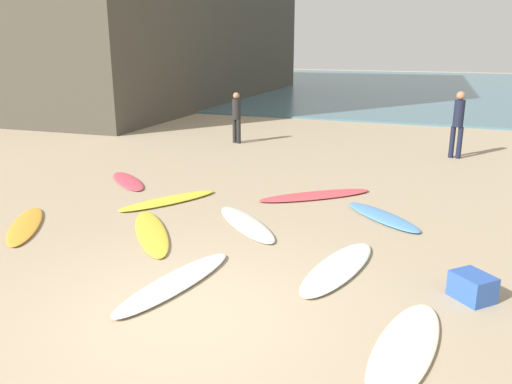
{
  "coord_description": "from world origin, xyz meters",
  "views": [
    {
      "loc": [
        2.8,
        -4.73,
        3.11
      ],
      "look_at": [
        -0.81,
        4.29,
        0.3
      ],
      "focal_mm": 36.06,
      "sensor_mm": 36.0,
      "label": 1
    }
  ],
  "objects_px": {
    "surfboard_3": "(382,217)",
    "surfboard_0": "(151,232)",
    "surfboard_2": "(25,225)",
    "beachgoer_mid": "(236,115)",
    "surfboard_8": "(169,200)",
    "beach_cooler": "(472,287)",
    "surfboard_1": "(128,181)",
    "surfboard_9": "(315,195)",
    "surfboard_5": "(246,224)",
    "surfboard_7": "(175,282)",
    "surfboard_4": "(405,347)",
    "surfboard_6": "(338,268)",
    "beachgoer_far": "(458,121)"
  },
  "relations": [
    {
      "from": "surfboard_1",
      "to": "surfboard_7",
      "type": "distance_m",
      "value": 5.65
    },
    {
      "from": "surfboard_5",
      "to": "surfboard_7",
      "type": "height_order",
      "value": "surfboard_7"
    },
    {
      "from": "surfboard_1",
      "to": "surfboard_9",
      "type": "relative_size",
      "value": 0.75
    },
    {
      "from": "beachgoer_mid",
      "to": "surfboard_5",
      "type": "bearing_deg",
      "value": -38.27
    },
    {
      "from": "surfboard_3",
      "to": "beachgoer_mid",
      "type": "relative_size",
      "value": 1.18
    },
    {
      "from": "surfboard_8",
      "to": "beachgoer_mid",
      "type": "xyz_separation_m",
      "value": [
        -1.36,
        6.5,
        0.86
      ]
    },
    {
      "from": "surfboard_4",
      "to": "surfboard_6",
      "type": "distance_m",
      "value": 2.04
    },
    {
      "from": "surfboard_4",
      "to": "surfboard_3",
      "type": "bearing_deg",
      "value": 108.57
    },
    {
      "from": "surfboard_2",
      "to": "beachgoer_mid",
      "type": "bearing_deg",
      "value": -126.8
    },
    {
      "from": "surfboard_1",
      "to": "surfboard_7",
      "type": "relative_size",
      "value": 0.84
    },
    {
      "from": "surfboard_3",
      "to": "surfboard_5",
      "type": "bearing_deg",
      "value": -17.57
    },
    {
      "from": "surfboard_8",
      "to": "beachgoer_far",
      "type": "xyz_separation_m",
      "value": [
        5.29,
        6.69,
        1.01
      ]
    },
    {
      "from": "surfboard_1",
      "to": "surfboard_6",
      "type": "relative_size",
      "value": 0.88
    },
    {
      "from": "surfboard_0",
      "to": "surfboard_6",
      "type": "xyz_separation_m",
      "value": [
        3.28,
        -0.25,
        0.01
      ]
    },
    {
      "from": "surfboard_6",
      "to": "beachgoer_far",
      "type": "relative_size",
      "value": 1.16
    },
    {
      "from": "surfboard_6",
      "to": "surfboard_0",
      "type": "bearing_deg",
      "value": -174.44
    },
    {
      "from": "surfboard_3",
      "to": "surfboard_8",
      "type": "relative_size",
      "value": 0.87
    },
    {
      "from": "surfboard_3",
      "to": "surfboard_6",
      "type": "xyz_separation_m",
      "value": [
        -0.24,
        -2.52,
        0.0
      ]
    },
    {
      "from": "surfboard_1",
      "to": "beach_cooler",
      "type": "height_order",
      "value": "beach_cooler"
    },
    {
      "from": "surfboard_0",
      "to": "surfboard_6",
      "type": "distance_m",
      "value": 3.29
    },
    {
      "from": "beach_cooler",
      "to": "surfboard_1",
      "type": "bearing_deg",
      "value": 156.87
    },
    {
      "from": "surfboard_6",
      "to": "beachgoer_far",
      "type": "distance_m",
      "value": 8.79
    },
    {
      "from": "beach_cooler",
      "to": "surfboard_2",
      "type": "bearing_deg",
      "value": -179.54
    },
    {
      "from": "surfboard_8",
      "to": "surfboard_5",
      "type": "bearing_deg",
      "value": 9.21
    },
    {
      "from": "surfboard_0",
      "to": "surfboard_1",
      "type": "height_order",
      "value": "surfboard_0"
    },
    {
      "from": "surfboard_8",
      "to": "beachgoer_far",
      "type": "bearing_deg",
      "value": 79.88
    },
    {
      "from": "surfboard_6",
      "to": "surfboard_7",
      "type": "xyz_separation_m",
      "value": [
        -1.92,
        -1.27,
        0.0
      ]
    },
    {
      "from": "surfboard_4",
      "to": "surfboard_5",
      "type": "distance_m",
      "value": 4.26
    },
    {
      "from": "surfboard_3",
      "to": "beach_cooler",
      "type": "height_order",
      "value": "beach_cooler"
    },
    {
      "from": "surfboard_1",
      "to": "surfboard_7",
      "type": "xyz_separation_m",
      "value": [
        3.75,
        -4.22,
        0.01
      ]
    },
    {
      "from": "surfboard_0",
      "to": "surfboard_3",
      "type": "bearing_deg",
      "value": 173.8
    },
    {
      "from": "surfboard_0",
      "to": "beach_cooler",
      "type": "height_order",
      "value": "beach_cooler"
    },
    {
      "from": "surfboard_5",
      "to": "beach_cooler",
      "type": "relative_size",
      "value": 4.39
    },
    {
      "from": "surfboard_1",
      "to": "surfboard_9",
      "type": "height_order",
      "value": "surfboard_9"
    },
    {
      "from": "surfboard_0",
      "to": "surfboard_7",
      "type": "height_order",
      "value": "surfboard_7"
    },
    {
      "from": "beachgoer_mid",
      "to": "surfboard_6",
      "type": "bearing_deg",
      "value": -31.12
    },
    {
      "from": "surfboard_3",
      "to": "beach_cooler",
      "type": "relative_size",
      "value": 3.97
    },
    {
      "from": "surfboard_4",
      "to": "surfboard_5",
      "type": "relative_size",
      "value": 0.98
    },
    {
      "from": "surfboard_6",
      "to": "surfboard_3",
      "type": "bearing_deg",
      "value": 94.46
    },
    {
      "from": "beachgoer_mid",
      "to": "surfboard_4",
      "type": "bearing_deg",
      "value": -30.96
    },
    {
      "from": "surfboard_8",
      "to": "beach_cooler",
      "type": "relative_size",
      "value": 4.58
    },
    {
      "from": "surfboard_6",
      "to": "surfboard_9",
      "type": "height_order",
      "value": "surfboard_6"
    },
    {
      "from": "surfboard_3",
      "to": "surfboard_0",
      "type": "bearing_deg",
      "value": -14.89
    },
    {
      "from": "surfboard_6",
      "to": "beach_cooler",
      "type": "relative_size",
      "value": 4.47
    },
    {
      "from": "surfboard_4",
      "to": "beachgoer_far",
      "type": "relative_size",
      "value": 1.12
    },
    {
      "from": "surfboard_0",
      "to": "beachgoer_far",
      "type": "height_order",
      "value": "beachgoer_far"
    },
    {
      "from": "surfboard_2",
      "to": "beachgoer_far",
      "type": "height_order",
      "value": "beachgoer_far"
    },
    {
      "from": "surfboard_6",
      "to": "surfboard_7",
      "type": "distance_m",
      "value": 2.3
    },
    {
      "from": "surfboard_1",
      "to": "surfboard_9",
      "type": "xyz_separation_m",
      "value": [
        4.39,
        0.46,
        0.01
      ]
    },
    {
      "from": "surfboard_5",
      "to": "beachgoer_far",
      "type": "bearing_deg",
      "value": 20.58
    }
  ]
}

